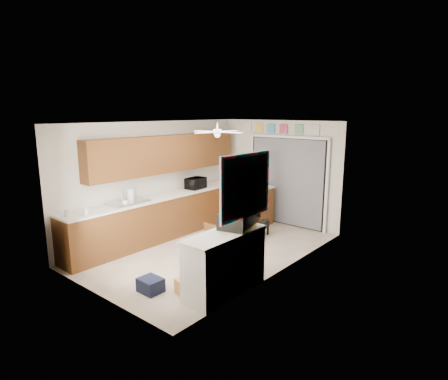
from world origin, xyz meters
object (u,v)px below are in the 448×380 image
Objects in this scene: navy_crate at (151,285)px; man at (254,194)px; paper_towel_roll at (131,195)px; cardboard_box at (188,288)px; cup at (125,203)px; dog at (263,227)px; microwave at (196,183)px; suitcase at (237,220)px.

man is at bearing 98.03° from navy_crate.
paper_towel_roll is 0.70× the size of cardboard_box.
cup is 2.43m from cardboard_box.
paper_towel_roll is at bearing -139.47° from dog.
man reaches higher than navy_crate.
microwave reaches higher than cardboard_box.
cardboard_box is 0.59m from navy_crate.
microwave is 0.80× the size of suitcase.
cup is 0.19× the size of suitcase.
paper_towel_roll is at bearing 162.15° from cardboard_box.
dog is (1.57, 0.50, -0.88)m from microwave.
dog is (1.68, 2.25, -0.88)m from paper_towel_roll.
paper_towel_roll is 2.94m from dog.
paper_towel_roll is 0.45× the size of suitcase.
microwave is at bearing 91.07° from cup.
cup is at bearing 174.44° from microwave.
navy_crate is 0.73× the size of dog.
microwave is 1.99m from cup.
man is 3.66× the size of dog.
suitcase is (2.53, 0.26, 0.08)m from cup.
microwave is 1.87m from dog.
dog reaches higher than navy_crate.
cup is 0.30m from paper_towel_roll.
man reaches higher than cardboard_box.
paper_towel_roll is at bearing 169.73° from microwave.
paper_towel_roll is at bearing 151.00° from man.
paper_towel_roll is 2.65m from cardboard_box.
cup reaches higher than cardboard_box.
suitcase is 1.19× the size of dog.
man is at bearing 107.82° from cardboard_box.
microwave is 3.42m from navy_crate.
navy_crate is 3.30m from dog.
man is (-0.48, 3.39, 0.79)m from navy_crate.
paper_towel_roll reaches higher than navy_crate.
microwave is at bearing 86.36° from paper_towel_roll.
microwave is at bearing 121.71° from navy_crate.
paper_towel_roll is at bearing 150.31° from navy_crate.
cup is 3.04m from dog.
dog is at bearing 92.68° from navy_crate.
man reaches higher than cup.
cardboard_box reaches higher than navy_crate.
paper_towel_roll is 0.53× the size of dog.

